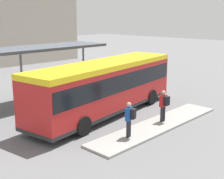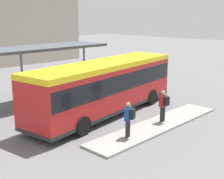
# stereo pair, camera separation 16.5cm
# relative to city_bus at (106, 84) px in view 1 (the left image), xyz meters

# --- Properties ---
(ground_plane) EXTENTS (120.00, 120.00, 0.00)m
(ground_plane) POSITION_rel_city_bus_xyz_m (-0.01, -0.00, -1.87)
(ground_plane) COLOR slate
(curb_island) EXTENTS (9.52, 1.80, 0.12)m
(curb_island) POSITION_rel_city_bus_xyz_m (0.42, -3.60, -1.81)
(curb_island) COLOR #9E9E99
(curb_island) RESTS_ON ground_plane
(city_bus) EXTENTS (11.54, 4.07, 3.20)m
(city_bus) POSITION_rel_city_bus_xyz_m (0.00, 0.00, 0.00)
(city_bus) COLOR red
(city_bus) RESTS_ON ground_plane
(pedestrian_waiting) EXTENTS (0.44, 0.45, 1.77)m
(pedestrian_waiting) POSITION_rel_city_bus_xyz_m (0.97, -3.56, -0.73)
(pedestrian_waiting) COLOR #232328
(pedestrian_waiting) RESTS_ON curb_island
(pedestrian_companion) EXTENTS (0.50, 0.54, 1.75)m
(pedestrian_companion) POSITION_rel_city_bus_xyz_m (-2.08, -3.68, -0.74)
(pedestrian_companion) COLOR #232328
(pedestrian_companion) RESTS_ON curb_island
(bicycle_black) EXTENTS (0.48, 1.53, 0.66)m
(bicycle_black) POSITION_rel_city_bus_xyz_m (7.94, 3.74, -1.54)
(bicycle_black) COLOR black
(bicycle_black) RESTS_ON ground_plane
(bicycle_blue) EXTENTS (0.48, 1.69, 0.73)m
(bicycle_blue) POSITION_rel_city_bus_xyz_m (7.78, 4.50, -1.50)
(bicycle_blue) COLOR black
(bicycle_blue) RESTS_ON ground_plane
(station_shelter) EXTENTS (12.70, 3.17, 3.83)m
(station_shelter) POSITION_rel_city_bus_xyz_m (-2.48, 5.33, 1.80)
(station_shelter) COLOR #4C515B
(station_shelter) RESTS_ON ground_plane
(potted_planter_near_shelter) EXTENTS (0.93, 0.93, 1.46)m
(potted_planter_near_shelter) POSITION_rel_city_bus_xyz_m (-0.03, 2.67, -1.10)
(potted_planter_near_shelter) COLOR slate
(potted_planter_near_shelter) RESTS_ON ground_plane
(potted_planter_far_side) EXTENTS (0.92, 0.92, 1.43)m
(potted_planter_far_side) POSITION_rel_city_bus_xyz_m (3.01, 2.50, -1.12)
(potted_planter_far_side) COLOR slate
(potted_planter_far_side) RESTS_ON ground_plane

